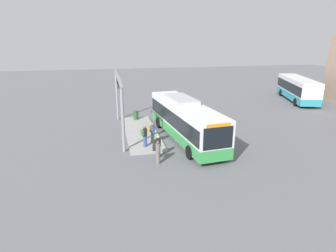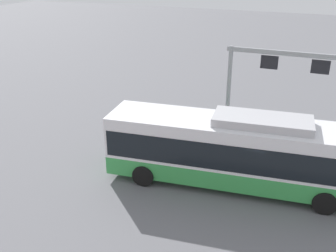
{
  "view_description": "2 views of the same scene",
  "coord_description": "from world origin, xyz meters",
  "px_view_note": "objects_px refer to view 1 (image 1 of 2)",
  "views": [
    {
      "loc": [
        22.0,
        -6.31,
        8.26
      ],
      "look_at": [
        1.92,
        -1.88,
        1.85
      ],
      "focal_mm": 30.15,
      "sensor_mm": 36.0,
      "label": 1
    },
    {
      "loc": [
        -2.87,
        15.58,
        9.74
      ],
      "look_at": [
        4.12,
        -1.87,
        1.51
      ],
      "focal_mm": 42.22,
      "sensor_mm": 36.0,
      "label": 2
    }
  ],
  "objects_px": {
    "person_boarding": "(157,152)",
    "bus_main": "(185,118)",
    "bus_background_right": "(298,88)",
    "person_waiting_far": "(152,132)",
    "person_waiting_near": "(158,146)",
    "trash_bin": "(136,115)",
    "person_waiting_mid": "(145,136)"
  },
  "relations": [
    {
      "from": "bus_background_right",
      "to": "person_waiting_far",
      "type": "distance_m",
      "value": 25.55
    },
    {
      "from": "person_waiting_near",
      "to": "person_waiting_mid",
      "type": "xyz_separation_m",
      "value": [
        -1.92,
        -0.69,
        0.16
      ]
    },
    {
      "from": "bus_main",
      "to": "person_boarding",
      "type": "bearing_deg",
      "value": -41.01
    },
    {
      "from": "bus_main",
      "to": "person_waiting_mid",
      "type": "distance_m",
      "value": 4.01
    },
    {
      "from": "person_waiting_mid",
      "to": "bus_background_right",
      "type": "bearing_deg",
      "value": 7.19
    },
    {
      "from": "bus_background_right",
      "to": "person_waiting_far",
      "type": "relative_size",
      "value": 6.49
    },
    {
      "from": "person_boarding",
      "to": "person_waiting_mid",
      "type": "distance_m",
      "value": 3.03
    },
    {
      "from": "person_waiting_far",
      "to": "person_boarding",
      "type": "bearing_deg",
      "value": -80.2
    },
    {
      "from": "person_boarding",
      "to": "person_waiting_near",
      "type": "bearing_deg",
      "value": 100.21
    },
    {
      "from": "bus_background_right",
      "to": "trash_bin",
      "type": "bearing_deg",
      "value": -58.83
    },
    {
      "from": "person_waiting_far",
      "to": "trash_bin",
      "type": "distance_m",
      "value": 7.23
    },
    {
      "from": "bus_main",
      "to": "person_waiting_near",
      "type": "height_order",
      "value": "bus_main"
    },
    {
      "from": "bus_main",
      "to": "bus_background_right",
      "type": "relative_size",
      "value": 1.11
    },
    {
      "from": "person_boarding",
      "to": "bus_main",
      "type": "bearing_deg",
      "value": 77.35
    },
    {
      "from": "bus_main",
      "to": "bus_background_right",
      "type": "height_order",
      "value": "bus_main"
    },
    {
      "from": "bus_main",
      "to": "person_waiting_far",
      "type": "bearing_deg",
      "value": -80.75
    },
    {
      "from": "bus_main",
      "to": "trash_bin",
      "type": "relative_size",
      "value": 13.3
    },
    {
      "from": "person_boarding",
      "to": "trash_bin",
      "type": "height_order",
      "value": "person_boarding"
    },
    {
      "from": "person_boarding",
      "to": "person_waiting_far",
      "type": "bearing_deg",
      "value": 108.67
    },
    {
      "from": "person_waiting_near",
      "to": "trash_bin",
      "type": "height_order",
      "value": "person_waiting_near"
    },
    {
      "from": "bus_background_right",
      "to": "person_waiting_mid",
      "type": "height_order",
      "value": "bus_background_right"
    },
    {
      "from": "person_waiting_mid",
      "to": "person_boarding",
      "type": "bearing_deg",
      "value": -103.99
    },
    {
      "from": "bus_background_right",
      "to": "person_waiting_mid",
      "type": "relative_size",
      "value": 6.49
    },
    {
      "from": "person_waiting_near",
      "to": "person_waiting_far",
      "type": "height_order",
      "value": "person_waiting_far"
    },
    {
      "from": "bus_background_right",
      "to": "person_boarding",
      "type": "bearing_deg",
      "value": -36.17
    },
    {
      "from": "person_boarding",
      "to": "person_waiting_far",
      "type": "height_order",
      "value": "person_waiting_far"
    },
    {
      "from": "person_boarding",
      "to": "person_waiting_mid",
      "type": "bearing_deg",
      "value": 121.28
    },
    {
      "from": "bus_main",
      "to": "person_boarding",
      "type": "relative_size",
      "value": 7.17
    },
    {
      "from": "trash_bin",
      "to": "person_boarding",
      "type": "bearing_deg",
      "value": 1.55
    },
    {
      "from": "person_waiting_far",
      "to": "trash_bin",
      "type": "height_order",
      "value": "person_waiting_far"
    },
    {
      "from": "person_boarding",
      "to": "person_waiting_far",
      "type": "distance_m",
      "value": 3.73
    },
    {
      "from": "bus_main",
      "to": "person_boarding",
      "type": "height_order",
      "value": "bus_main"
    }
  ]
}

